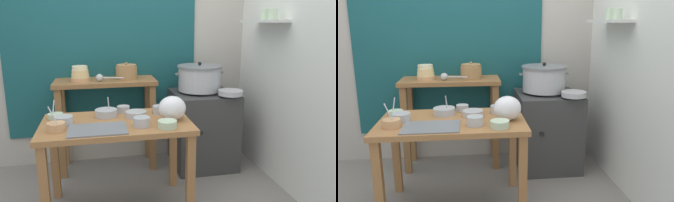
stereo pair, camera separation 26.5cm
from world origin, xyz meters
The scene contains 21 objects.
wall_back centered at (0.08, 1.10, 1.30)m, with size 4.40×0.12×2.60m.
wall_right centered at (1.40, 0.20, 1.30)m, with size 0.30×3.20×2.60m.
prep_table centered at (-0.09, 0.04, 0.61)m, with size 1.10×0.66×0.72m.
back_shelf_table centered at (-0.14, 0.83, 0.68)m, with size 0.96×0.40×0.90m.
stove_block centered at (0.81, 0.70, 0.38)m, with size 0.60×0.61×0.78m.
steamer_pot centered at (0.77, 0.72, 0.91)m, with size 0.49×0.44×0.28m.
clay_pot centered at (0.06, 0.83, 0.97)m, with size 0.20×0.20×0.17m.
bowl_stack_enamel centered at (-0.37, 0.81, 0.97)m, with size 0.17×0.17×0.14m.
ladle centered at (-0.18, 0.75, 0.94)m, with size 0.26×0.10×0.07m.
serving_tray centered at (-0.23, -0.13, 0.72)m, with size 0.40×0.28×0.01m, color slate.
plastic_bag centered at (0.33, -0.01, 0.81)m, with size 0.21×0.18×0.19m, color white.
wide_pan centered at (0.99, 0.45, 0.80)m, with size 0.23×0.23×0.05m, color #B7BABF.
prep_bowl_0 centered at (-0.02, 0.28, 0.75)m, with size 0.10×0.10×0.05m.
prep_bowl_1 centered at (0.27, 0.19, 0.75)m, with size 0.11×0.11×0.06m.
prep_bowl_2 centered at (0.08, -0.11, 0.76)m, with size 0.12×0.12×0.07m.
prep_bowl_3 centered at (-0.50, -0.09, 0.75)m, with size 0.12×0.12×0.18m.
prep_bowl_4 centered at (-0.54, 0.21, 0.74)m, with size 0.12×0.12×0.14m.
prep_bowl_5 centered at (-0.16, 0.19, 0.75)m, with size 0.17×0.17×0.16m.
prep_bowl_6 centered at (0.25, -0.19, 0.75)m, with size 0.14×0.14×0.05m.
prep_bowl_7 centered at (0.07, 0.13, 0.75)m, with size 0.16×0.16×0.05m.
prep_bowl_8 centered at (-0.47, 0.06, 0.75)m, with size 0.14×0.14×0.06m.
Camera 1 is at (-0.20, -2.33, 1.45)m, focal length 35.00 mm.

